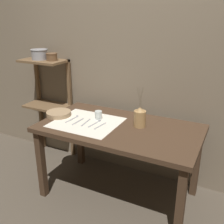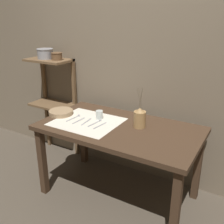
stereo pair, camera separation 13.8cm
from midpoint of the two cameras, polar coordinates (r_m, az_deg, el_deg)
name	(u,v)px [view 2 (the right image)]	position (r m, az deg, el deg)	size (l,w,h in m)	color
ground_plane	(119,194)	(2.64, 3.00, -17.44)	(12.00, 12.00, 0.00)	brown
stone_wall_back	(145,61)	(2.56, 8.72, 10.85)	(7.00, 0.06, 2.40)	#7A6B56
wooden_table	(119,135)	(2.31, 3.29, -5.12)	(1.39, 0.77, 0.71)	#422D1E
wooden_shelf_unit	(54,90)	(3.07, -11.36, 4.64)	(0.49, 0.29, 1.16)	brown
linen_cloth	(87,122)	(2.37, -3.76, -2.13)	(0.58, 0.50, 0.00)	silver
pitcher_with_flowers	(140,118)	(2.25, 7.80, -1.34)	(0.10, 0.10, 0.36)	#A87F4C
wooden_bowl	(61,112)	(2.56, -9.54, -0.11)	(0.23, 0.23, 0.04)	#9E7F5B
glass_tumbler_near	(99,115)	(2.41, -1.12, -0.62)	(0.07, 0.07, 0.08)	silver
spoon_outer	(77,117)	(2.47, -6.14, -1.03)	(0.03, 0.18, 0.02)	#939399
knife_center	(79,121)	(2.38, -5.61, -1.92)	(0.02, 0.17, 0.00)	#939399
fork_outer	(86,122)	(2.35, -3.94, -2.17)	(0.03, 0.17, 0.00)	#939399
spoon_inner	(98,122)	(2.35, -1.37, -2.11)	(0.04, 0.18, 0.02)	#939399
fork_inner	(100,126)	(2.27, -0.89, -3.00)	(0.03, 0.17, 0.00)	#939399
metal_pot_large	(45,53)	(2.98, -13.05, 12.33)	(0.18, 0.18, 0.11)	#939399
metal_pot_small	(57,56)	(2.88, -10.59, 11.90)	(0.12, 0.12, 0.08)	brown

